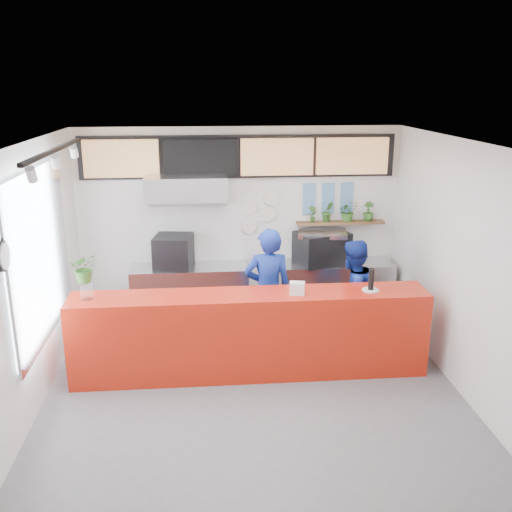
% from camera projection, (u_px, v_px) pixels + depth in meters
% --- Properties ---
extents(floor, '(5.00, 5.00, 0.00)m').
position_uv_depth(floor, '(253.00, 389.00, 7.04)').
color(floor, slate).
rests_on(floor, ground).
extents(ceiling, '(5.00, 5.00, 0.00)m').
position_uv_depth(ceiling, '(253.00, 143.00, 6.17)').
color(ceiling, silver).
extents(wall_back, '(5.00, 0.00, 5.00)m').
position_uv_depth(wall_back, '(239.00, 223.00, 8.99)').
color(wall_back, white).
rests_on(wall_back, ground).
extents(wall_left, '(0.00, 5.00, 5.00)m').
position_uv_depth(wall_left, '(31.00, 280.00, 6.39)').
color(wall_left, white).
rests_on(wall_left, ground).
extents(wall_right, '(0.00, 5.00, 5.00)m').
position_uv_depth(wall_right, '(461.00, 268.00, 6.82)').
color(wall_right, white).
rests_on(wall_right, ground).
extents(service_counter, '(4.50, 0.60, 1.10)m').
position_uv_depth(service_counter, '(250.00, 334.00, 7.26)').
color(service_counter, '#B71E0D').
rests_on(service_counter, ground).
extents(cream_band, '(5.00, 0.02, 0.80)m').
position_uv_depth(cream_band, '(239.00, 153.00, 8.66)').
color(cream_band, beige).
rests_on(cream_band, wall_back).
extents(prep_bench, '(1.80, 0.60, 0.90)m').
position_uv_depth(prep_bench, '(190.00, 294.00, 8.94)').
color(prep_bench, '#B2B5BA').
rests_on(prep_bench, ground).
extents(panini_oven, '(0.63, 0.63, 0.50)m').
position_uv_depth(panini_oven, '(174.00, 252.00, 8.72)').
color(panini_oven, black).
rests_on(panini_oven, prep_bench).
extents(extraction_hood, '(1.20, 0.70, 0.35)m').
position_uv_depth(extraction_hood, '(186.00, 187.00, 8.40)').
color(extraction_hood, '#B2B5BA').
rests_on(extraction_hood, ceiling).
extents(hood_lip, '(1.20, 0.69, 0.31)m').
position_uv_depth(hood_lip, '(187.00, 200.00, 8.46)').
color(hood_lip, '#B2B5BA').
rests_on(hood_lip, ceiling).
extents(right_bench, '(1.80, 0.60, 0.90)m').
position_uv_depth(right_bench, '(334.00, 289.00, 9.14)').
color(right_bench, '#B2B5BA').
rests_on(right_bench, ground).
extents(espresso_machine, '(0.91, 0.77, 0.50)m').
position_uv_depth(espresso_machine, '(322.00, 248.00, 8.91)').
color(espresso_machine, black).
rests_on(espresso_machine, right_bench).
extents(espresso_tray, '(0.82, 0.63, 0.07)m').
position_uv_depth(espresso_tray, '(322.00, 233.00, 8.85)').
color(espresso_tray, '#A8ACB0').
rests_on(espresso_tray, espresso_machine).
extents(herb_shelf, '(1.40, 0.18, 0.04)m').
position_uv_depth(herb_shelf, '(340.00, 223.00, 9.03)').
color(herb_shelf, brown).
rests_on(herb_shelf, wall_back).
extents(menu_board_far_left, '(1.10, 0.10, 0.55)m').
position_uv_depth(menu_board_far_left, '(121.00, 159.00, 8.42)').
color(menu_board_far_left, tan).
rests_on(menu_board_far_left, wall_back).
extents(menu_board_mid_left, '(1.10, 0.10, 0.55)m').
position_uv_depth(menu_board_mid_left, '(200.00, 158.00, 8.52)').
color(menu_board_mid_left, black).
rests_on(menu_board_mid_left, wall_back).
extents(menu_board_mid_right, '(1.10, 0.10, 0.55)m').
position_uv_depth(menu_board_mid_right, '(277.00, 157.00, 8.62)').
color(menu_board_mid_right, tan).
rests_on(menu_board_mid_right, wall_back).
extents(menu_board_far_right, '(1.10, 0.10, 0.55)m').
position_uv_depth(menu_board_far_right, '(352.00, 156.00, 8.72)').
color(menu_board_far_right, tan).
rests_on(menu_board_far_right, wall_back).
extents(soffit, '(4.80, 0.04, 0.65)m').
position_uv_depth(soffit, '(239.00, 157.00, 8.65)').
color(soffit, black).
rests_on(soffit, wall_back).
extents(window_pane, '(0.04, 2.20, 1.90)m').
position_uv_depth(window_pane, '(39.00, 255.00, 6.62)').
color(window_pane, silver).
rests_on(window_pane, wall_left).
extents(window_frame, '(0.03, 2.30, 2.00)m').
position_uv_depth(window_frame, '(41.00, 255.00, 6.62)').
color(window_frame, '#B2B5BA').
rests_on(window_frame, wall_left).
extents(wall_clock_rim, '(0.05, 0.30, 0.30)m').
position_uv_depth(wall_clock_rim, '(1.00, 256.00, 5.38)').
color(wall_clock_rim, black).
rests_on(wall_clock_rim, wall_left).
extents(wall_clock_face, '(0.02, 0.26, 0.26)m').
position_uv_depth(wall_clock_face, '(5.00, 256.00, 5.38)').
color(wall_clock_face, white).
rests_on(wall_clock_face, wall_left).
extents(track_rail, '(0.05, 2.40, 0.04)m').
position_uv_depth(track_rail, '(54.00, 150.00, 6.01)').
color(track_rail, black).
rests_on(track_rail, ceiling).
extents(dec_plate_a, '(0.24, 0.03, 0.24)m').
position_uv_depth(dec_plate_a, '(249.00, 208.00, 8.90)').
color(dec_plate_a, silver).
rests_on(dec_plate_a, wall_back).
extents(dec_plate_b, '(0.24, 0.03, 0.24)m').
position_uv_depth(dec_plate_b, '(268.00, 214.00, 8.96)').
color(dec_plate_b, silver).
rests_on(dec_plate_b, wall_back).
extents(dec_plate_c, '(0.24, 0.03, 0.24)m').
position_uv_depth(dec_plate_c, '(249.00, 227.00, 8.99)').
color(dec_plate_c, silver).
rests_on(dec_plate_c, wall_back).
extents(dec_plate_d, '(0.24, 0.03, 0.24)m').
position_uv_depth(dec_plate_d, '(271.00, 198.00, 8.89)').
color(dec_plate_d, silver).
rests_on(dec_plate_d, wall_back).
extents(photo_frame_a, '(0.20, 0.02, 0.25)m').
position_uv_depth(photo_frame_a, '(309.00, 191.00, 8.92)').
color(photo_frame_a, '#598CBF').
rests_on(photo_frame_a, wall_back).
extents(photo_frame_b, '(0.20, 0.02, 0.25)m').
position_uv_depth(photo_frame_b, '(328.00, 191.00, 8.94)').
color(photo_frame_b, '#598CBF').
rests_on(photo_frame_b, wall_back).
extents(photo_frame_c, '(0.20, 0.02, 0.25)m').
position_uv_depth(photo_frame_c, '(347.00, 190.00, 8.97)').
color(photo_frame_c, '#598CBF').
rests_on(photo_frame_c, wall_back).
extents(photo_frame_d, '(0.20, 0.02, 0.25)m').
position_uv_depth(photo_frame_d, '(309.00, 207.00, 8.99)').
color(photo_frame_d, '#598CBF').
rests_on(photo_frame_d, wall_back).
extents(photo_frame_e, '(0.20, 0.02, 0.25)m').
position_uv_depth(photo_frame_e, '(328.00, 206.00, 9.02)').
color(photo_frame_e, '#598CBF').
rests_on(photo_frame_e, wall_back).
extents(photo_frame_f, '(0.20, 0.02, 0.25)m').
position_uv_depth(photo_frame_f, '(346.00, 206.00, 9.04)').
color(photo_frame_f, '#598CBF').
rests_on(photo_frame_f, wall_back).
extents(staff_center, '(0.65, 0.43, 1.78)m').
position_uv_depth(staff_center, '(268.00, 291.00, 7.81)').
color(staff_center, navy).
rests_on(staff_center, ground).
extents(staff_right, '(0.98, 0.92, 1.59)m').
position_uv_depth(staff_right, '(351.00, 296.00, 7.87)').
color(staff_right, navy).
rests_on(staff_right, ground).
extents(herb_a, '(0.17, 0.14, 0.27)m').
position_uv_depth(herb_a, '(312.00, 214.00, 8.95)').
color(herb_a, '#326021').
rests_on(herb_a, herb_shelf).
extents(herb_b, '(0.21, 0.18, 0.33)m').
position_uv_depth(herb_b, '(328.00, 211.00, 8.96)').
color(herb_b, '#326021').
rests_on(herb_b, herb_shelf).
extents(herb_c, '(0.32, 0.29, 0.33)m').
position_uv_depth(herb_c, '(348.00, 211.00, 8.99)').
color(herb_c, '#326021').
rests_on(herb_c, herb_shelf).
extents(herb_d, '(0.22, 0.21, 0.31)m').
position_uv_depth(herb_d, '(368.00, 211.00, 9.02)').
color(herb_d, '#326021').
rests_on(herb_d, herb_shelf).
extents(glass_vase, '(0.21, 0.21, 0.19)m').
position_uv_depth(glass_vase, '(87.00, 292.00, 6.90)').
color(glass_vase, silver).
rests_on(glass_vase, service_counter).
extents(basil_vase, '(0.38, 0.35, 0.36)m').
position_uv_depth(basil_vase, '(85.00, 268.00, 6.81)').
color(basil_vase, '#326021').
rests_on(basil_vase, glass_vase).
extents(napkin_holder, '(0.20, 0.15, 0.16)m').
position_uv_depth(napkin_holder, '(297.00, 288.00, 7.06)').
color(napkin_holder, silver).
rests_on(napkin_holder, service_counter).
extents(white_plate, '(0.27, 0.27, 0.02)m').
position_uv_depth(white_plate, '(371.00, 290.00, 7.21)').
color(white_plate, silver).
rests_on(white_plate, service_counter).
extents(pepper_mill, '(0.08, 0.08, 0.28)m').
position_uv_depth(pepper_mill, '(371.00, 279.00, 7.17)').
color(pepper_mill, black).
rests_on(pepper_mill, white_plate).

